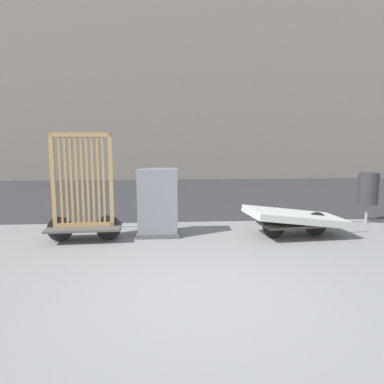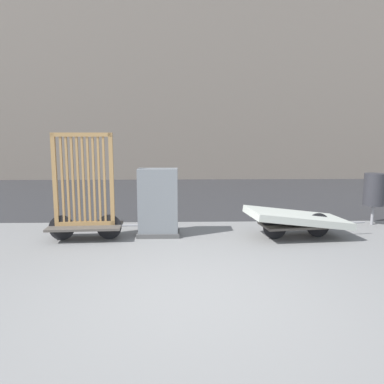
{
  "view_description": "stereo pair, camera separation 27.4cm",
  "coord_description": "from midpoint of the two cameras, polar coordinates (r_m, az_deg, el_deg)",
  "views": [
    {
      "loc": [
        -0.46,
        -4.07,
        1.81
      ],
      "look_at": [
        0.0,
        2.44,
        0.85
      ],
      "focal_mm": 35.0,
      "sensor_mm": 36.0,
      "label": 1
    },
    {
      "loc": [
        -0.18,
        -4.08,
        1.81
      ],
      "look_at": [
        0.0,
        2.44,
        0.85
      ],
      "focal_mm": 35.0,
      "sensor_mm": 36.0,
      "label": 2
    }
  ],
  "objects": [
    {
      "name": "road_strip",
      "position": [
        12.05,
        -0.06,
        -0.24
      ],
      "size": [
        56.0,
        8.11,
        0.01
      ],
      "color": "#2D2D30",
      "rests_on": "ground_plane"
    },
    {
      "name": "trash_bin",
      "position": [
        8.62,
        26.83,
        0.31
      ],
      "size": [
        0.41,
        0.41,
        1.07
      ],
      "color": "gray",
      "rests_on": "ground_plane"
    },
    {
      "name": "bike_cart_with_bedframe",
      "position": [
        6.79,
        -14.92,
        -1.53
      ],
      "size": [
        1.98,
        0.7,
        1.88
      ],
      "rotation": [
        0.0,
        0.0,
        0.06
      ],
      "color": "#4C4742",
      "rests_on": "ground_plane"
    },
    {
      "name": "ground_plane",
      "position": [
        4.47,
        2.73,
        -15.49
      ],
      "size": [
        60.0,
        60.0,
        0.0
      ],
      "primitive_type": "plane",
      "color": "slate"
    },
    {
      "name": "bike_cart_with_mattress",
      "position": [
        7.03,
        16.84,
        -3.94
      ],
      "size": [
        2.26,
        1.14,
        0.55
      ],
      "rotation": [
        0.0,
        0.0,
        0.13
      ],
      "color": "#4C4742",
      "rests_on": "ground_plane"
    },
    {
      "name": "building_facade",
      "position": [
        18.31,
        -0.61,
        19.51
      ],
      "size": [
        48.0,
        4.0,
        10.69
      ],
      "color": "slate",
      "rests_on": "ground_plane"
    },
    {
      "name": "utility_cabinet",
      "position": [
        6.85,
        -4.04,
        -1.98
      ],
      "size": [
        0.78,
        0.45,
        1.24
      ],
      "color": "#4C4C4C",
      "rests_on": "ground_plane"
    }
  ]
}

